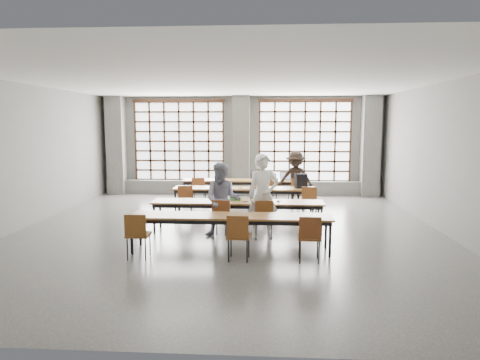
{
  "coord_description": "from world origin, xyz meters",
  "views": [
    {
      "loc": [
        0.89,
        -9.89,
        2.53
      ],
      "look_at": [
        0.26,
        0.4,
        1.17
      ],
      "focal_mm": 32.0,
      "sensor_mm": 36.0,
      "label": 1
    }
  ],
  "objects_px": {
    "desk_row_b": "(244,190)",
    "plastic_bag": "(273,175)",
    "chair_near_left": "(137,231)",
    "backpack": "(301,181)",
    "desk_row_d": "(231,218)",
    "chair_mid_right": "(310,199)",
    "chair_back_mid": "(270,189)",
    "chair_front_left": "(222,215)",
    "laptop_front": "(261,198)",
    "desk_row_a": "(245,182)",
    "chair_front_right": "(263,215)",
    "green_box": "(236,199)",
    "chair_mid_centre": "(258,198)",
    "desk_row_c": "(238,204)",
    "chair_near_right": "(310,234)",
    "student_back": "(296,179)",
    "chair_back_right": "(296,189)",
    "chair_mid_left": "(185,198)",
    "chair_near_mid": "(238,233)",
    "student_female": "(223,200)",
    "phone": "(245,202)",
    "chair_back_left": "(199,188)",
    "red_pouch": "(138,232)",
    "student_male": "(263,196)",
    "mouse": "(278,201)"
  },
  "relations": [
    {
      "from": "desk_row_b",
      "to": "chair_front_left",
      "type": "distance_m",
      "value": 2.78
    },
    {
      "from": "desk_row_a",
      "to": "desk_row_b",
      "type": "distance_m",
      "value": 1.72
    },
    {
      "from": "chair_back_left",
      "to": "student_back",
      "type": "relative_size",
      "value": 0.52
    },
    {
      "from": "chair_mid_left",
      "to": "chair_near_right",
      "type": "height_order",
      "value": "same"
    },
    {
      "from": "desk_row_d",
      "to": "green_box",
      "type": "xyz_separation_m",
      "value": [
        -0.01,
        1.64,
        0.11
      ]
    },
    {
      "from": "chair_back_mid",
      "to": "chair_mid_right",
      "type": "bearing_deg",
      "value": -58.96
    },
    {
      "from": "chair_back_mid",
      "to": "laptop_front",
      "type": "height_order",
      "value": "laptop_front"
    },
    {
      "from": "desk_row_d",
      "to": "chair_back_mid",
      "type": "relative_size",
      "value": 4.55
    },
    {
      "from": "chair_front_right",
      "to": "backpack",
      "type": "height_order",
      "value": "backpack"
    },
    {
      "from": "chair_back_right",
      "to": "chair_mid_left",
      "type": "xyz_separation_m",
      "value": [
        -3.13,
        -1.71,
        0.0
      ]
    },
    {
      "from": "desk_row_d",
      "to": "chair_mid_right",
      "type": "xyz_separation_m",
      "value": [
        1.86,
        3.06,
        -0.13
      ]
    },
    {
      "from": "chair_back_mid",
      "to": "chair_near_right",
      "type": "bearing_deg",
      "value": -82.97
    },
    {
      "from": "desk_row_d",
      "to": "chair_near_left",
      "type": "xyz_separation_m",
      "value": [
        -1.7,
        -0.63,
        -0.13
      ]
    },
    {
      "from": "desk_row_d",
      "to": "student_female",
      "type": "bearing_deg",
      "value": 104.03
    },
    {
      "from": "student_female",
      "to": "phone",
      "type": "relative_size",
      "value": 12.95
    },
    {
      "from": "chair_near_left",
      "to": "backpack",
      "type": "relative_size",
      "value": 2.2
    },
    {
      "from": "chair_front_right",
      "to": "chair_near_mid",
      "type": "distance_m",
      "value": 1.62
    },
    {
      "from": "desk_row_d",
      "to": "chair_front_left",
      "type": "height_order",
      "value": "chair_front_left"
    },
    {
      "from": "student_female",
      "to": "plastic_bag",
      "type": "height_order",
      "value": "student_female"
    },
    {
      "from": "chair_front_left",
      "to": "backpack",
      "type": "xyz_separation_m",
      "value": [
        1.95,
        2.81,
        0.39
      ]
    },
    {
      "from": "chair_near_mid",
      "to": "phone",
      "type": "height_order",
      "value": "chair_near_mid"
    },
    {
      "from": "chair_front_left",
      "to": "red_pouch",
      "type": "height_order",
      "value": "chair_front_left"
    },
    {
      "from": "chair_back_mid",
      "to": "chair_front_left",
      "type": "height_order",
      "value": "same"
    },
    {
      "from": "chair_front_left",
      "to": "chair_front_right",
      "type": "xyz_separation_m",
      "value": [
        0.92,
        0.0,
        0.0
      ]
    },
    {
      "from": "chair_near_right",
      "to": "student_male",
      "type": "height_order",
      "value": "student_male"
    },
    {
      "from": "desk_row_a",
      "to": "student_female",
      "type": "relative_size",
      "value": 2.38
    },
    {
      "from": "green_box",
      "to": "chair_mid_centre",
      "type": "bearing_deg",
      "value": 71.04
    },
    {
      "from": "desk_row_c",
      "to": "chair_near_mid",
      "type": "relative_size",
      "value": 4.55
    },
    {
      "from": "student_back",
      "to": "mouse",
      "type": "bearing_deg",
      "value": -90.72
    },
    {
      "from": "desk_row_c",
      "to": "chair_near_mid",
      "type": "xyz_separation_m",
      "value": [
        0.16,
        -2.19,
        -0.13
      ]
    },
    {
      "from": "desk_row_a",
      "to": "chair_back_left",
      "type": "bearing_deg",
      "value": -155.78
    },
    {
      "from": "desk_row_b",
      "to": "plastic_bag",
      "type": "bearing_deg",
      "value": 64.83
    },
    {
      "from": "chair_back_left",
      "to": "chair_front_left",
      "type": "distance_m",
      "value": 4.0
    },
    {
      "from": "chair_back_left",
      "to": "chair_near_left",
      "type": "distance_m",
      "value": 5.41
    },
    {
      "from": "chair_front_left",
      "to": "chair_near_right",
      "type": "bearing_deg",
      "value": -41.41
    },
    {
      "from": "desk_row_a",
      "to": "chair_front_right",
      "type": "height_order",
      "value": "chair_front_right"
    },
    {
      "from": "chair_back_right",
      "to": "chair_mid_left",
      "type": "relative_size",
      "value": 1.0
    },
    {
      "from": "chair_back_mid",
      "to": "chair_near_left",
      "type": "height_order",
      "value": "same"
    },
    {
      "from": "chair_near_mid",
      "to": "green_box",
      "type": "xyz_separation_m",
      "value": [
        -0.21,
        2.27,
        0.24
      ]
    },
    {
      "from": "laptop_front",
      "to": "student_female",
      "type": "bearing_deg",
      "value": -144.21
    },
    {
      "from": "chair_near_mid",
      "to": "student_back",
      "type": "bearing_deg",
      "value": 75.69
    },
    {
      "from": "desk_row_a",
      "to": "chair_mid_left",
      "type": "relative_size",
      "value": 4.55
    },
    {
      "from": "chair_back_left",
      "to": "green_box",
      "type": "xyz_separation_m",
      "value": [
        1.38,
        -3.13,
        0.24
      ]
    },
    {
      "from": "chair_mid_centre",
      "to": "student_female",
      "type": "relative_size",
      "value": 0.52
    },
    {
      "from": "chair_mid_right",
      "to": "plastic_bag",
      "type": "height_order",
      "value": "plastic_bag"
    },
    {
      "from": "student_female",
      "to": "chair_mid_left",
      "type": "bearing_deg",
      "value": 125.13
    },
    {
      "from": "desk_row_a",
      "to": "desk_row_c",
      "type": "xyz_separation_m",
      "value": [
        0.03,
        -3.84,
        0.0
      ]
    },
    {
      "from": "chair_near_right",
      "to": "student_back",
      "type": "xyz_separation_m",
      "value": [
        0.11,
        5.53,
        0.31
      ]
    },
    {
      "from": "chair_near_left",
      "to": "desk_row_d",
      "type": "bearing_deg",
      "value": 20.33
    },
    {
      "from": "plastic_bag",
      "to": "chair_back_left",
      "type": "bearing_deg",
      "value": -163.54
    }
  ]
}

